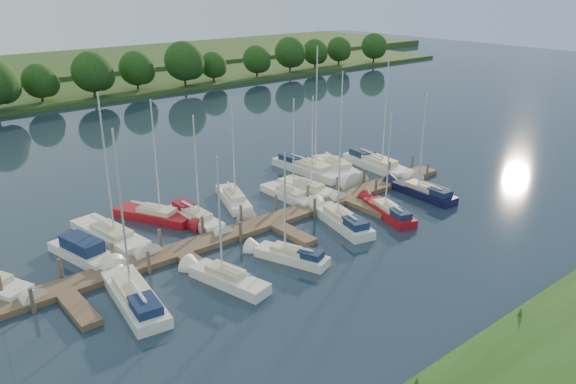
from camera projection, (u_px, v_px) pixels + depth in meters
ground at (341, 261)px, 37.97m from camera, size 260.00×260.00×0.00m
dock at (275, 224)px, 43.17m from camera, size 40.00×6.00×0.40m
mooring_pilings at (266, 215)px, 43.84m from camera, size 38.24×2.84×2.00m
far_shore at (19, 93)px, 91.92m from camera, size 180.00×30.00×0.60m
treeline at (52, 79)px, 82.58m from camera, size 145.91×9.42×8.23m
motorboat at (85, 254)px, 38.12m from camera, size 3.10×6.78×1.87m
sailboat_n_2 at (114, 237)px, 40.84m from camera, size 3.19×9.09×11.31m
sailboat_n_3 at (158, 217)px, 44.32m from camera, size 4.74×7.65×10.06m
sailboat_n_4 at (197, 219)px, 43.79m from camera, size 1.81×6.99×9.05m
sailboat_n_5 at (235, 201)px, 47.43m from camera, size 3.62×7.13×9.26m
sailboat_n_6 at (292, 197)px, 48.45m from camera, size 1.74×7.19×9.18m
sailboat_n_7 at (310, 190)px, 50.09m from camera, size 2.14×7.12×9.02m
sailboat_n_8 at (312, 170)px, 54.99m from camera, size 2.79×10.10×12.68m
sailboat_n_9 at (338, 169)px, 55.52m from camera, size 3.56×8.07×10.29m
sailboat_n_10 at (379, 166)px, 56.10m from camera, size 3.18×9.63×12.17m
sailboat_s_0 at (133, 296)px, 33.16m from camera, size 2.96×8.61×10.84m
sailboat_s_1 at (226, 279)px, 35.11m from camera, size 2.83×6.69×8.69m
sailboat_s_2 at (290, 256)px, 37.96m from camera, size 3.19×6.06×7.95m
sailboat_s_3 at (341, 221)px, 43.49m from camera, size 3.31×7.79×9.95m
sailboat_s_4 at (388, 212)px, 45.22m from camera, size 3.26×6.79×8.72m
sailboat_s_5 at (422, 193)px, 49.23m from camera, size 2.03×7.27×9.37m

